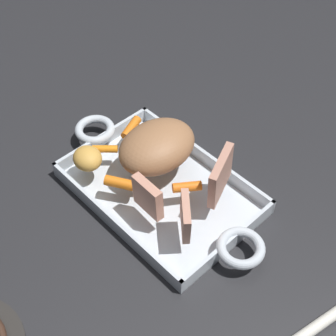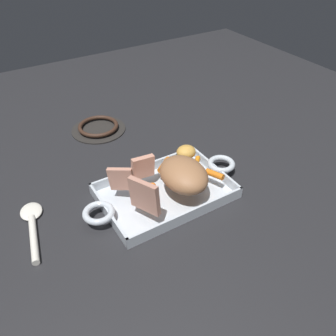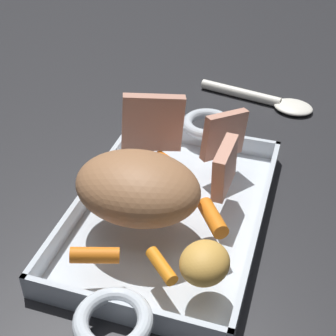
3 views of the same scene
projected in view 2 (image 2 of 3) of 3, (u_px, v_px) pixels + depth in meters
ground_plane at (165, 195)px, 0.95m from camera, size 2.23×2.23×0.00m
roasting_dish at (165, 192)px, 0.95m from camera, size 0.46×0.23×0.04m
pork_roast at (184, 175)px, 0.91m from camera, size 0.12×0.15×0.07m
roast_slice_thick at (121, 179)px, 0.90m from camera, size 0.06×0.06×0.07m
roast_slice_thin at (144, 196)px, 0.83m from camera, size 0.05×0.09×0.09m
roast_slice_outer at (143, 167)px, 0.94m from camera, size 0.07×0.02×0.07m
baby_carrot_northeast at (165, 165)px, 0.98m from camera, size 0.06×0.05×0.02m
baby_carrot_center_left at (197, 162)px, 0.99m from camera, size 0.04×0.04×0.01m
baby_carrot_southeast at (152, 192)px, 0.89m from camera, size 0.04×0.05×0.02m
baby_carrot_southwest at (215, 174)px, 0.95m from camera, size 0.03×0.06×0.02m
potato_near_roast at (186, 152)px, 1.01m from camera, size 0.07×0.06×0.04m
stove_burner_rear at (98, 128)px, 1.22m from camera, size 0.18×0.18×0.02m
serving_spoon at (32, 224)px, 0.86m from camera, size 0.07×0.21×0.02m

